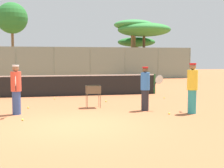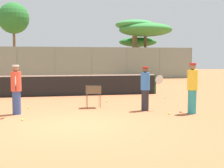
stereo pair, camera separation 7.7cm
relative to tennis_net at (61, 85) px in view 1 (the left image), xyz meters
The scene contains 18 objects.
ground_plane 7.11m from the tennis_net, 90.00° to the right, with size 80.00×80.00×0.00m, color #B7663D.
tennis_net is the anchor object (origin of this frame).
back_fence 12.01m from the tennis_net, 90.00° to the left, with size 25.97×0.08×2.91m.
tree_0 16.88m from the tennis_net, 57.27° to the left, with size 5.22×5.22×5.36m.
tree_1 16.67m from the tennis_net, 60.87° to the left, with size 3.84×3.84×5.67m.
tree_2 16.22m from the tennis_net, 104.02° to the left, with size 2.91×2.91×7.12m.
tree_3 19.78m from the tennis_net, 62.22° to the left, with size 4.13×4.13×4.19m.
player_white_outfit 7.35m from the tennis_net, 54.65° to the right, with size 0.42×0.89×1.76m.
player_red_cap 5.82m from the tennis_net, 60.71° to the right, with size 0.88×0.33×1.62m.
player_yellow_shirt 5.23m from the tennis_net, 109.41° to the right, with size 0.35×0.91×1.70m.
ball_cart 4.15m from the tennis_net, 75.01° to the right, with size 0.56×0.41×0.86m.
tennis_ball_0 6.27m from the tennis_net, 103.56° to the right, with size 0.07×0.07×0.07m, color #D1E54C.
tennis_ball_1 1.38m from the tennis_net, 105.98° to the right, with size 0.07×0.07×0.07m, color #D1E54C.
tennis_ball_2 3.98m from the tennis_net, 111.09° to the right, with size 0.07×0.07×0.07m, color #D1E54C.
tennis_ball_3 6.93m from the tennis_net, 60.58° to the right, with size 0.07×0.07×0.07m, color #D1E54C.
tennis_ball_4 5.23m from the tennis_net, 22.17° to the right, with size 0.07×0.07×0.07m, color #D1E54C.
tennis_ball_5 3.22m from the tennis_net, 54.56° to the right, with size 0.07×0.07×0.07m, color #D1E54C.
parked_car 15.03m from the tennis_net, 71.25° to the left, with size 4.20×1.70×1.60m.
Camera 1 is at (-0.74, -8.87, 1.94)m, focal length 50.00 mm.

